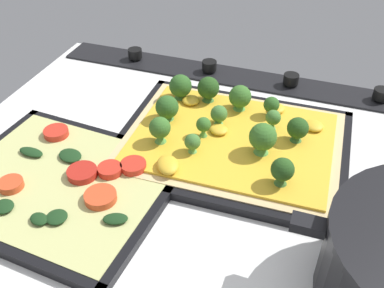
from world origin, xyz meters
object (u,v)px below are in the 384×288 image
baking_tray_front (232,145)px  veggie_pizza_back (63,181)px  baking_tray_back (61,186)px  broccoli_pizza (229,133)px

baking_tray_front → veggie_pizza_back: bearing=39.6°
baking_tray_front → baking_tray_back: (19.79, 16.37, 0.01)cm
baking_tray_front → veggie_pizza_back: 25.28cm
baking_tray_front → baking_tray_back: 25.68cm
baking_tray_back → veggie_pizza_back: size_ratio=1.09×
baking_tray_front → baking_tray_back: same height
baking_tray_front → veggie_pizza_back: size_ratio=1.21×
baking_tray_back → broccoli_pizza: bearing=-138.1°
broccoli_pizza → baking_tray_front: bearing=135.4°
broccoli_pizza → baking_tray_back: size_ratio=1.03×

